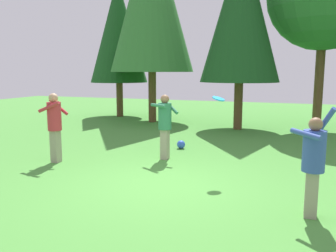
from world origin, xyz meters
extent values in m
plane|color=#478C38|center=(0.00, 0.00, 0.00)|extent=(40.00, 40.00, 0.00)
cube|color=gray|center=(2.75, -0.69, 0.37)|extent=(0.19, 0.22, 0.74)
cylinder|color=#334C9E|center=(2.75, -0.69, 1.06)|extent=(0.34, 0.34, 0.64)
sphere|color=#8C6647|center=(2.75, -0.69, 1.47)|extent=(0.21, 0.21, 0.21)
cylinder|color=#334C9E|center=(2.61, -0.84, 1.33)|extent=(0.46, 0.43, 0.12)
cylinder|color=#334C9E|center=(2.88, -0.54, 1.49)|extent=(0.33, 0.31, 0.50)
cube|color=gray|center=(-0.71, 1.98, 0.39)|extent=(0.19, 0.22, 0.78)
cylinder|color=#2D7551|center=(-0.71, 1.98, 1.12)|extent=(0.34, 0.34, 0.68)
sphere|color=#8C6647|center=(-0.71, 1.98, 1.56)|extent=(0.22, 0.22, 0.22)
cylinder|color=#2D7551|center=(-0.60, 2.15, 1.35)|extent=(0.51, 0.35, 0.35)
cylinder|color=#2D7551|center=(-0.81, 1.81, 1.41)|extent=(0.53, 0.37, 0.08)
cube|color=gray|center=(-3.15, 0.74, 0.40)|extent=(0.19, 0.22, 0.81)
cylinder|color=#B72D38|center=(-3.15, 0.74, 1.16)|extent=(0.34, 0.34, 0.70)
sphere|color=tan|center=(-3.15, 0.74, 1.61)|extent=(0.23, 0.23, 0.23)
cylinder|color=#B72D38|center=(-3.17, 0.94, 1.37)|extent=(0.53, 0.11, 0.42)
cylinder|color=#B72D38|center=(-3.14, 0.54, 1.41)|extent=(0.59, 0.12, 0.30)
cylinder|color=#2393D1|center=(0.88, 1.00, 1.68)|extent=(0.34, 0.34, 0.11)
sphere|color=blue|center=(-0.70, 3.31, 0.12)|extent=(0.24, 0.24, 0.24)
cylinder|color=brown|center=(-3.65, 8.17, 2.02)|extent=(0.34, 0.34, 4.04)
cylinder|color=brown|center=(0.28, 7.44, 1.68)|extent=(0.33, 0.33, 3.35)
cone|color=#19471E|center=(0.28, 7.44, 4.53)|extent=(3.02, 3.02, 5.36)
cylinder|color=brown|center=(3.19, 8.70, 1.94)|extent=(0.34, 0.34, 3.89)
cylinder|color=brown|center=(-5.95, 9.42, 1.55)|extent=(0.33, 0.33, 3.10)
cone|color=#19471E|center=(-5.95, 9.42, 4.19)|extent=(2.79, 2.79, 4.96)
camera|label=1|loc=(2.49, -6.43, 2.27)|focal=37.94mm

